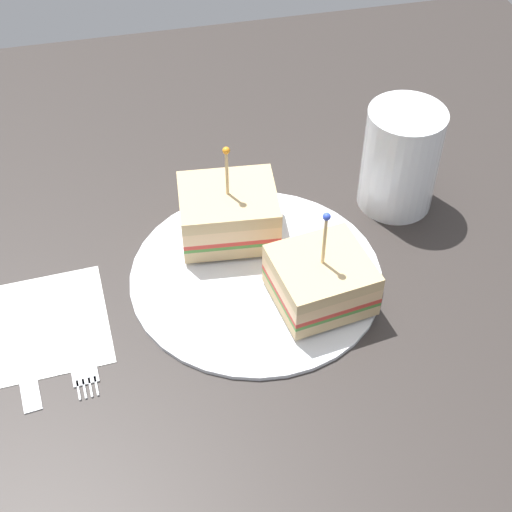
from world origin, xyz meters
TOP-DOWN VIEW (x-y plane):
  - ground_plane at (0.00, 0.00)cm, footprint 97.34×97.34cm
  - plate at (0.00, 0.00)cm, footprint 24.05×24.05cm
  - sandwich_half_front at (4.97, -4.47)cm, footprint 9.34×8.96cm
  - sandwich_half_back at (-1.44, 5.88)cm, footprint 10.04×8.72cm
  - drink_glass at (16.67, 7.60)cm, footprint 7.78×7.78cm
  - napkin at (-19.70, -1.54)cm, footprint 11.43×12.55cm
  - fork at (-16.92, -5.42)cm, footprint 2.48×13.13cm
  - knife at (-21.74, -5.13)cm, footprint 2.59×12.80cm

SIDE VIEW (x-z plane):
  - ground_plane at x=0.00cm, z-range -2.00..0.00cm
  - napkin at x=-19.70cm, z-range 0.00..0.15cm
  - fork at x=-16.92cm, z-range 0.00..0.35cm
  - knife at x=-21.74cm, z-range 0.00..0.35cm
  - plate at x=0.00cm, z-range 0.00..0.88cm
  - sandwich_half_front at x=4.97cm, z-range -1.99..8.35cm
  - sandwich_half_back at x=-1.44cm, z-range -1.84..8.62cm
  - drink_glass at x=16.67cm, z-range -0.72..10.44cm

